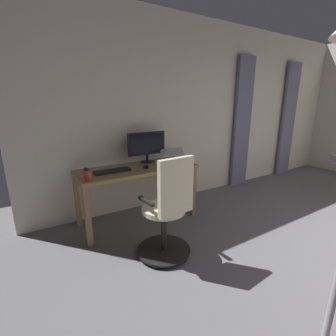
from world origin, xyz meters
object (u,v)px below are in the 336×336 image
Objects in this scene: computer_keyboard at (112,171)px; cell_phone_by_monitor at (146,167)px; laptop at (173,158)px; desk at (137,175)px; computer_monitor at (147,145)px; mug_coffee at (88,176)px; computer_mouse at (86,169)px; office_chair at (168,213)px.

cell_phone_by_monitor is (-0.43, 0.02, -0.01)m from computer_keyboard.
desk is at bearing 22.61° from laptop.
computer_monitor is at bearing -142.45° from desk.
desk is at bearing -164.60° from mug_coffee.
computer_mouse is at bearing -0.89° from computer_monitor.
computer_keyboard is 0.43m from cell_phone_by_monitor.
office_chair is at bearing 106.35° from computer_keyboard.
office_chair is at bearing 114.93° from computer_mouse.
laptop is at bearing -151.91° from cell_phone_by_monitor.
computer_monitor is at bearing -97.99° from cell_phone_by_monitor.
computer_keyboard reaches higher than cell_phone_by_monitor.
computer_monitor is (-0.24, -0.18, 0.34)m from desk.
laptop reaches higher than desk.
computer_monitor is 0.40m from laptop.
office_chair is 2.50× the size of computer_keyboard.
laptop is (-0.62, -0.87, 0.30)m from office_chair.
laptop is 1.20m from mug_coffee.
mug_coffee is at bearing 124.64° from office_chair.
desk is 0.46m from computer_monitor.
computer_keyboard is at bearing 137.77° from computer_mouse.
computer_mouse is 0.38m from mug_coffee.
computer_keyboard is at bearing 20.70° from computer_monitor.
computer_keyboard is at bearing 25.37° from laptop.
office_chair is 1.22m from computer_monitor.
computer_mouse is 0.83× the size of mug_coffee.
computer_keyboard is 0.87m from laptop.
office_chair is 10.72× the size of computer_mouse.
office_chair reaches higher than mug_coffee.
computer_keyboard is at bearing 5.61° from desk.
computer_keyboard is 2.98× the size of cell_phone_by_monitor.
desk is 12.51× the size of mug_coffee.
cell_phone_by_monitor is 0.76m from mug_coffee.
laptop is at bearing 50.38° from office_chair.
computer_keyboard is (0.25, -0.85, 0.26)m from office_chair.
computer_mouse is at bearing -100.20° from mug_coffee.
office_chair is 0.89m from cell_phone_by_monitor.
computer_mouse is (1.12, -0.21, -0.04)m from laptop.
computer_monitor reaches higher than desk.
computer_keyboard reaches higher than desk.
office_chair is 2.36× the size of laptop.
laptop is 1.14m from computer_mouse.
laptop is (-0.29, 0.20, -0.19)m from computer_monitor.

